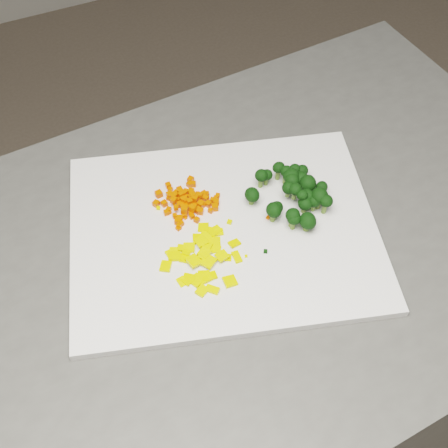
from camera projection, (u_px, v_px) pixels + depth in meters
name	position (u px, v px, depth m)	size (l,w,h in m)	color
ground	(369.00, 369.00, 1.69)	(4.00, 4.00, 0.00)	#6C5B4C
counter_block	(252.00, 375.00, 1.20)	(0.89, 0.63, 0.90)	#4C4C49
cutting_board	(224.00, 231.00, 0.84)	(0.41, 0.32, 0.01)	white
carrot_pile	(186.00, 198.00, 0.85)	(0.09, 0.09, 0.03)	#E74002
pepper_pile	(205.00, 256.00, 0.80)	(0.11, 0.11, 0.01)	yellow
broccoli_pile	(290.00, 191.00, 0.84)	(0.11, 0.11, 0.05)	black
carrot_cube_0	(177.00, 200.00, 0.86)	(0.01, 0.01, 0.01)	#E74002
carrot_cube_1	(215.00, 207.00, 0.85)	(0.01, 0.01, 0.01)	#E74002
carrot_cube_2	(204.00, 194.00, 0.87)	(0.01, 0.01, 0.01)	#E74002
carrot_cube_3	(189.00, 201.00, 0.85)	(0.01, 0.01, 0.01)	#E74002
carrot_cube_4	(200.00, 211.00, 0.85)	(0.01, 0.01, 0.01)	#E74002
carrot_cube_5	(181.00, 194.00, 0.86)	(0.01, 0.01, 0.01)	#E74002
carrot_cube_6	(198.00, 210.00, 0.85)	(0.01, 0.01, 0.01)	#E74002
carrot_cube_7	(184.00, 215.00, 0.84)	(0.01, 0.01, 0.01)	#E74002
carrot_cube_8	(182.00, 205.00, 0.85)	(0.01, 0.01, 0.01)	#E74002
carrot_cube_9	(168.00, 185.00, 0.87)	(0.01, 0.01, 0.01)	#E74002
carrot_cube_10	(189.00, 206.00, 0.85)	(0.01, 0.01, 0.01)	#E74002
carrot_cube_11	(176.00, 194.00, 0.86)	(0.01, 0.01, 0.01)	#E74002
carrot_cube_12	(192.00, 216.00, 0.84)	(0.01, 0.01, 0.01)	#E74002
carrot_cube_13	(182.00, 203.00, 0.86)	(0.01, 0.01, 0.01)	#E74002
carrot_cube_14	(175.00, 216.00, 0.84)	(0.01, 0.01, 0.01)	#E74002
carrot_cube_15	(183.00, 199.00, 0.85)	(0.01, 0.01, 0.01)	#E74002
carrot_cube_16	(183.00, 194.00, 0.86)	(0.01, 0.01, 0.01)	#E74002
carrot_cube_17	(176.00, 208.00, 0.84)	(0.01, 0.01, 0.01)	#E74002
carrot_cube_18	(186.00, 191.00, 0.86)	(0.01, 0.01, 0.01)	#E74002
carrot_cube_19	(195.00, 198.00, 0.85)	(0.01, 0.01, 0.01)	#E74002
carrot_cube_20	(157.00, 203.00, 0.86)	(0.01, 0.01, 0.01)	#E74002
carrot_cube_21	(179.00, 226.00, 0.83)	(0.01, 0.01, 0.01)	#E74002
carrot_cube_22	(212.00, 200.00, 0.86)	(0.01, 0.01, 0.01)	#E74002
carrot_cube_23	(173.00, 197.00, 0.85)	(0.01, 0.01, 0.01)	#E74002
carrot_cube_24	(216.00, 202.00, 0.86)	(0.01, 0.01, 0.01)	#E74002
carrot_cube_25	(200.00, 196.00, 0.86)	(0.01, 0.01, 0.01)	#E74002
carrot_cube_26	(170.00, 195.00, 0.86)	(0.01, 0.01, 0.01)	#E74002
carrot_cube_27	(178.00, 221.00, 0.83)	(0.01, 0.01, 0.01)	#E74002
carrot_cube_28	(174.00, 200.00, 0.85)	(0.01, 0.01, 0.01)	#E74002
carrot_cube_29	(169.00, 198.00, 0.86)	(0.01, 0.01, 0.01)	#E74002
carrot_cube_30	(203.00, 197.00, 0.86)	(0.01, 0.01, 0.01)	#E74002
carrot_cube_31	(180.00, 190.00, 0.87)	(0.01, 0.01, 0.01)	#E74002
carrot_cube_32	(203.00, 205.00, 0.85)	(0.01, 0.01, 0.01)	#E74002
carrot_cube_33	(184.00, 209.00, 0.84)	(0.01, 0.01, 0.01)	#E74002
carrot_cube_34	(183.00, 207.00, 0.85)	(0.01, 0.01, 0.01)	#E74002
carrot_cube_35	(156.00, 204.00, 0.85)	(0.01, 0.01, 0.01)	#E74002
carrot_cube_36	(180.00, 204.00, 0.85)	(0.01, 0.01, 0.01)	#E74002
carrot_cube_37	(216.00, 198.00, 0.86)	(0.01, 0.01, 0.01)	#E74002
carrot_cube_38	(191.00, 198.00, 0.86)	(0.01, 0.01, 0.01)	#E74002
carrot_cube_39	(208.00, 204.00, 0.85)	(0.01, 0.01, 0.01)	#E74002
carrot_cube_40	(173.00, 201.00, 0.85)	(0.01, 0.01, 0.01)	#E74002
carrot_cube_41	(197.00, 220.00, 0.84)	(0.01, 0.01, 0.01)	#E74002
carrot_cube_42	(196.00, 200.00, 0.86)	(0.01, 0.01, 0.01)	#E74002
carrot_cube_43	(218.00, 196.00, 0.86)	(0.01, 0.01, 0.01)	#E74002
carrot_cube_44	(198.00, 194.00, 0.87)	(0.01, 0.01, 0.01)	#E74002
carrot_cube_45	(206.00, 198.00, 0.86)	(0.01, 0.01, 0.01)	#E74002
carrot_cube_46	(157.00, 194.00, 0.87)	(0.01, 0.01, 0.01)	#E74002
carrot_cube_47	(195.00, 206.00, 0.85)	(0.01, 0.01, 0.01)	#E74002
carrot_cube_48	(193.00, 208.00, 0.84)	(0.01, 0.01, 0.01)	#E74002
carrot_cube_49	(171.00, 198.00, 0.86)	(0.01, 0.01, 0.01)	#E74002
carrot_cube_50	(193.00, 184.00, 0.88)	(0.01, 0.01, 0.01)	#E74002
carrot_cube_51	(184.00, 200.00, 0.85)	(0.01, 0.01, 0.01)	#E74002
carrot_cube_52	(211.00, 211.00, 0.85)	(0.01, 0.01, 0.01)	#E74002
carrot_cube_53	(207.00, 194.00, 0.87)	(0.01, 0.01, 0.01)	#E74002
carrot_cube_54	(190.00, 184.00, 0.88)	(0.01, 0.01, 0.01)	#E74002
carrot_cube_55	(169.00, 209.00, 0.85)	(0.01, 0.01, 0.01)	#E74002
carrot_cube_56	(193.00, 195.00, 0.85)	(0.01, 0.01, 0.01)	#E74002
carrot_cube_57	(181.00, 223.00, 0.83)	(0.01, 0.01, 0.01)	#E74002
carrot_cube_58	(191.00, 213.00, 0.84)	(0.01, 0.01, 0.01)	#E74002
carrot_cube_59	(159.00, 194.00, 0.86)	(0.01, 0.01, 0.01)	#E74002
carrot_cube_60	(200.00, 195.00, 0.85)	(0.01, 0.01, 0.01)	#E74002
carrot_cube_61	(184.00, 198.00, 0.86)	(0.01, 0.01, 0.01)	#E74002
carrot_cube_62	(190.00, 197.00, 0.85)	(0.01, 0.01, 0.01)	#E74002
carrot_cube_63	(191.00, 192.00, 0.86)	(0.01, 0.01, 0.01)	#E74002
carrot_cube_64	(185.00, 200.00, 0.85)	(0.01, 0.01, 0.01)	#E74002
carrot_cube_65	(201.00, 204.00, 0.85)	(0.01, 0.01, 0.01)	#E74002
carrot_cube_66	(170.00, 190.00, 0.87)	(0.01, 0.01, 0.01)	#E74002
carrot_cube_67	(191.00, 180.00, 0.88)	(0.01, 0.01, 0.01)	#E74002
carrot_cube_68	(166.00, 213.00, 0.84)	(0.01, 0.01, 0.01)	#E74002
carrot_cube_69	(164.00, 204.00, 0.85)	(0.01, 0.01, 0.01)	#E74002
carrot_cube_70	(181.00, 192.00, 0.86)	(0.01, 0.01, 0.01)	#E74002
carrot_cube_71	(180.00, 219.00, 0.84)	(0.01, 0.01, 0.01)	#E74002
pepper_chunk_0	(210.00, 241.00, 0.82)	(0.02, 0.01, 0.00)	yellow
pepper_chunk_1	(204.00, 254.00, 0.80)	(0.01, 0.02, 0.00)	yellow
pepper_chunk_2	(222.00, 256.00, 0.80)	(0.01, 0.01, 0.00)	yellow
pepper_chunk_3	(184.00, 248.00, 0.81)	(0.02, 0.01, 0.00)	yellow
pepper_chunk_4	(207.00, 232.00, 0.83)	(0.02, 0.02, 0.00)	yellow
pepper_chunk_5	(219.00, 232.00, 0.83)	(0.01, 0.01, 0.00)	yellow
pepper_chunk_6	(234.00, 243.00, 0.82)	(0.01, 0.01, 0.00)	yellow
pepper_chunk_7	(189.00, 278.00, 0.78)	(0.02, 0.01, 0.00)	yellow
pepper_chunk_8	(197.00, 239.00, 0.82)	(0.02, 0.01, 0.00)	yellow
pepper_chunk_9	(237.00, 257.00, 0.80)	(0.02, 0.01, 0.00)	yellow
pepper_chunk_10	(203.00, 227.00, 0.83)	(0.01, 0.01, 0.00)	yellow
pepper_chunk_11	(207.00, 246.00, 0.81)	(0.01, 0.01, 0.00)	yellow
pepper_chunk_12	(200.00, 259.00, 0.80)	(0.01, 0.01, 0.00)	yellow
pepper_chunk_13	(187.00, 252.00, 0.81)	(0.01, 0.01, 0.00)	yellow
pepper_chunk_14	(189.00, 248.00, 0.81)	(0.02, 0.01, 0.00)	yellow
pepper_chunk_15	(166.00, 266.00, 0.79)	(0.01, 0.02, 0.00)	yellow
pepper_chunk_16	(214.00, 249.00, 0.81)	(0.02, 0.01, 0.00)	yellow
pepper_chunk_17	(208.00, 262.00, 0.79)	(0.02, 0.02, 0.00)	yellow
pepper_chunk_18	(206.00, 239.00, 0.82)	(0.02, 0.02, 0.00)	yellow
pepper_chunk_19	(185.00, 259.00, 0.80)	(0.01, 0.01, 0.00)	yellow
pepper_chunk_20	(211.00, 276.00, 0.78)	(0.01, 0.01, 0.00)	yellow
pepper_chunk_21	(205.00, 279.00, 0.78)	(0.02, 0.01, 0.00)	yellow
pepper_chunk_22	(202.00, 291.00, 0.77)	(0.01, 0.01, 0.00)	yellow
pepper_chunk_23	(202.00, 242.00, 0.81)	(0.01, 0.01, 0.00)	yellow
pepper_chunk_24	(187.00, 280.00, 0.78)	(0.01, 0.01, 0.00)	yellow
pepper_chunk_25	(203.00, 276.00, 0.78)	(0.01, 0.02, 0.00)	yellow
pepper_chunk_26	(215.00, 246.00, 0.81)	(0.01, 0.01, 0.00)	yellow
pepper_chunk_27	(172.00, 255.00, 0.80)	(0.02, 0.01, 0.00)	yellow
pepper_chunk_28	(215.00, 231.00, 0.83)	(0.02, 0.01, 0.00)	yellow
pepper_chunk_29	(175.00, 256.00, 0.80)	(0.02, 0.01, 0.00)	yellow
pepper_chunk_30	(174.00, 251.00, 0.81)	(0.01, 0.01, 0.00)	yellow
pepper_chunk_31	(202.00, 257.00, 0.80)	(0.01, 0.01, 0.00)	yellow
pepper_chunk_32	(215.00, 241.00, 0.82)	(0.01, 0.01, 0.00)	yellow
pepper_chunk_33	(204.00, 253.00, 0.80)	(0.01, 0.01, 0.00)	yellow
pepper_chunk_34	(197.00, 280.00, 0.78)	(0.02, 0.02, 0.00)	yellow
pepper_chunk_35	(182.00, 282.00, 0.78)	(0.01, 0.01, 0.00)	yellow
pepper_chunk_36	(212.00, 290.00, 0.77)	(0.02, 0.01, 0.00)	yellow
pepper_chunk_37	(230.00, 281.00, 0.78)	(0.02, 0.02, 0.00)	yellow
pepper_chunk_38	(225.00, 257.00, 0.80)	(0.01, 0.02, 0.00)	yellow
pepper_chunk_39	(194.00, 261.00, 0.79)	(0.02, 0.02, 0.00)	yellow
pepper_chunk_40	(211.00, 246.00, 0.81)	(0.01, 0.02, 0.00)	yellow
broccoli_floret_0	(321.00, 189.00, 0.86)	(0.02, 0.02, 0.02)	black
broccoli_floret_1	(266.00, 178.00, 0.87)	(0.02, 0.02, 0.03)	black
broccoli_floret_2	(317.00, 197.00, 0.85)	(0.03, 0.03, 0.03)	black
broccoli_floret_3	(293.00, 222.00, 0.82)	(0.03, 0.03, 0.03)	black
broccoli_floret_4	(276.00, 210.00, 0.84)	(0.03, 0.03, 0.02)	black
broccoli_floret_5	(306.00, 199.00, 0.85)	(0.02, 0.02, 0.03)	black
broccoli_floret_6	(318.00, 199.00, 0.84)	(0.03, 0.03, 0.03)	black
broccoli_floret_7	(278.00, 171.00, 0.88)	(0.02, 0.02, 0.03)	black
broccoli_floret_8	(261.00, 179.00, 0.87)	(0.02, 0.02, 0.03)	black
broccoli_floret_9	(292.00, 219.00, 0.82)	(0.03, 0.03, 0.03)	black
broccoli_floret_10	(296.00, 183.00, 0.86)	(0.03, 0.03, 0.03)	black
broccoli_floret_11	(300.00, 181.00, 0.87)	(0.03, 0.03, 0.03)	black
broccoli_floret_12	(325.00, 205.00, 0.84)	(0.02, 0.02, 0.03)	black
broccoli_floret_13	(294.00, 173.00, 0.88)	(0.02, 0.02, 0.03)	black
broccoli_floret_14	(314.00, 204.00, 0.84)	(0.02, 0.02, 0.02)	black
broccoli_floret_15	(290.00, 179.00, 0.86)	(0.03, 0.03, 0.03)	black
broccoli_floret_16	(288.00, 190.00, 0.85)	(0.02, 0.02, 0.02)	black
broccoli_floret_17	(285.00, 175.00, 0.87)	(0.02, 0.02, 0.03)	black
broccoli_floret_18	(302.00, 198.00, 0.84)	(0.02, 0.02, 0.02)	black
broccoli_floret_19	(307.00, 186.00, 0.86)	(0.03, 0.03, 0.03)	black
broccoli_floret_20	(304.00, 206.00, 0.84)	(0.03, 0.03, 0.02)	black
broccoli_floret_21	(273.00, 213.00, 0.83)	(0.03, 0.03, 0.03)	black
broccoli_floret_22	(301.00, 173.00, 0.88)	(0.03, 0.03, 0.02)	black
broccoli_floret_23	(307.00, 223.00, 0.82)	(0.03, 0.03, 0.03)	black
broccoli_floret_24	(291.00, 184.00, 0.86)	(0.03, 0.03, 0.03)	black
broccoli_floret_25	(294.00, 192.00, 0.84)	(0.02, 0.02, 0.03)	black
broccoli_floret_26	(251.00, 197.00, 0.85)	(0.03, 0.03, 0.03)	black
stray_bit_0	(246.00, 256.00, 0.80)	(0.00, 0.00, 0.00)	yellow
stray_bit_1	(158.00, 208.00, 0.85)	(0.00, 0.00, 0.00)	yellow
stray_bit_2	(169.00, 212.00, 0.85)	(0.01, 0.01, 0.00)	#E74002
stray_bit_3	(185.00, 218.00, 0.84)	(0.00, 0.00, 0.00)	#E74002
stray_bit_4	(265.00, 251.00, 0.81)	(0.00, 0.00, 0.00)	black
stray_bit_5	(230.00, 222.00, 0.84)	(0.01, 0.01, 0.00)	yellow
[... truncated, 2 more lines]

